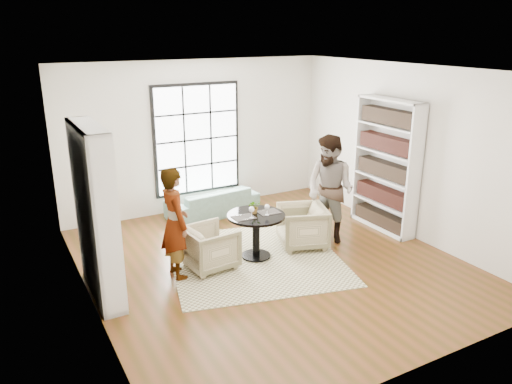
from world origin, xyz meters
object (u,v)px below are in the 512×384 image
wine_glass_left (252,210)px  flower_centerpiece (254,206)px  person_left (175,223)px  wine_glass_right (267,207)px  armchair_left (210,247)px  person_right (330,189)px  sofa (213,202)px  armchair_right (302,226)px  pedestal_table (256,226)px

wine_glass_left → flower_centerpiece: size_ratio=0.85×
person_left → wine_glass_right: person_left is taller
armchair_left → wine_glass_right: wine_glass_right is taller
person_right → sofa: bearing=-168.9°
armchair_right → flower_centerpiece: 1.03m
person_left → flower_centerpiece: (1.35, 0.05, 0.01)m
wine_glass_right → armchair_right: bearing=8.9°
armchair_right → wine_glass_right: (-0.76, -0.12, 0.51)m
pedestal_table → sofa: bearing=84.9°
armchair_left → wine_glass_left: wine_glass_left is taller
pedestal_table → wine_glass_left: (-0.14, -0.11, 0.34)m
pedestal_table → wine_glass_right: size_ratio=5.10×
armchair_left → flower_centerpiece: size_ratio=3.29×
sofa → person_left: (-1.54, -2.12, 0.58)m
armchair_right → person_right: 0.80m
person_right → pedestal_table: bearing=-109.0°
armchair_left → sofa: bearing=-30.9°
sofa → armchair_right: size_ratio=2.31×
sofa → wine_glass_right: (-0.05, -2.25, 0.61)m
wine_glass_left → flower_centerpiece: (0.14, 0.17, -0.03)m
wine_glass_left → wine_glass_right: wine_glass_left is taller
person_right → armchair_left: bearing=-109.8°
pedestal_table → sofa: (0.19, 2.14, -0.27)m
person_right → wine_glass_left: size_ratio=9.69×
wine_glass_right → flower_centerpiece: size_ratio=0.81×
person_right → wine_glass_right: person_right is taller
armchair_left → armchair_right: size_ratio=0.94×
armchair_right → wine_glass_left: bearing=-63.7°
wine_glass_left → pedestal_table: bearing=37.5°
person_left → flower_centerpiece: person_left is taller
armchair_left → armchair_right: (1.70, -0.01, 0.02)m
person_right → flower_centerpiece: size_ratio=8.28×
wine_glass_left → sofa: bearing=81.7°
armchair_right → wine_glass_left: wine_glass_left is taller
person_left → wine_glass_right: (1.49, -0.12, 0.03)m
sofa → armchair_right: 2.25m
wine_glass_right → flower_centerpiece: (-0.13, 0.17, -0.02)m
person_right → flower_centerpiece: (-1.45, 0.05, -0.08)m
pedestal_table → armchair_left: size_ratio=1.25×
armchair_left → armchair_right: armchair_right is taller
sofa → armchair_right: (0.71, -2.13, 0.09)m
flower_centerpiece → pedestal_table: bearing=-95.9°
pedestal_table → flower_centerpiece: (0.01, 0.07, 0.32)m
person_left → person_right: (2.80, -0.01, 0.09)m
sofa → wine_glass_right: 2.33m
sofa → wine_glass_right: size_ratio=10.00×
flower_centerpiece → armchair_left: bearing=-176.5°
person_left → armchair_left: bearing=-91.3°
wine_glass_left → flower_centerpiece: bearing=50.5°
armchair_right → pedestal_table: bearing=-69.4°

